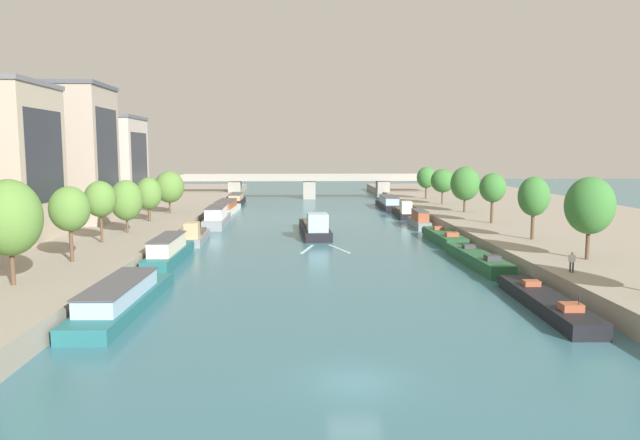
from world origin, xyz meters
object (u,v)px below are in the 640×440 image
(moored_boat_right_end, at_px, (444,237))
(tree_left_second, at_px, (169,187))
(moored_boat_right_downstream, at_px, (403,212))
(moored_boat_left_near, at_px, (169,252))
(moored_boat_left_second, at_px, (122,298))
(moored_boat_right_second, at_px, (388,203))
(moored_boat_left_gap_after, at_px, (236,200))
(tree_left_end_of_row, at_px, (149,194))
(moored_boat_right_far, at_px, (477,259))
(tree_right_second, at_px, (534,197))
(tree_left_nearest, at_px, (70,209))
(tree_right_distant, at_px, (426,178))
(tree_right_midway, at_px, (493,188))
(moored_boat_right_lone, at_px, (545,302))
(tree_left_by_lamp, at_px, (100,199))
(moored_boat_left_far, at_px, (196,235))
(moored_boat_right_midway, at_px, (419,220))
(person_on_quay, at_px, (572,261))
(tree_right_far, at_px, (590,206))
(tree_left_third, at_px, (126,200))
(tree_right_end_of_row, at_px, (465,184))
(moored_boat_left_midway, at_px, (226,207))
(tree_left_distant, at_px, (9,218))
(moored_boat_left_lone, at_px, (217,218))
(bridge_far, at_px, (309,183))
(tree_right_nearest, at_px, (443,181))

(moored_boat_right_end, xyz_separation_m, tree_left_second, (-37.02, 19.33, 4.96))
(moored_boat_right_downstream, bearing_deg, moored_boat_left_near, -127.54)
(moored_boat_left_second, bearing_deg, moored_boat_right_second, 67.56)
(moored_boat_left_gap_after, bearing_deg, tree_left_end_of_row, -99.88)
(moored_boat_right_far, bearing_deg, moored_boat_left_near, 175.81)
(tree_right_second, bearing_deg, tree_left_nearest, -166.20)
(moored_boat_left_gap_after, distance_m, tree_right_distant, 38.83)
(tree_left_second, bearing_deg, tree_right_midway, -17.18)
(moored_boat_right_lone, xyz_separation_m, tree_left_by_lamp, (-37.64, 21.29, 5.59))
(moored_boat_left_gap_after, height_order, tree_left_nearest, tree_left_nearest)
(moored_boat_left_gap_after, xyz_separation_m, moored_boat_right_second, (30.17, -8.91, 0.03))
(moored_boat_left_second, relative_size, tree_right_second, 2.48)
(moored_boat_left_far, xyz_separation_m, moored_boat_right_midway, (30.08, 12.77, 0.24))
(moored_boat_left_gap_after, xyz_separation_m, tree_left_end_of_row, (-7.35, -42.19, 4.38))
(moored_boat_right_lone, distance_m, tree_right_midway, 37.11)
(moored_boat_right_far, bearing_deg, tree_right_second, 36.87)
(tree_left_second, height_order, person_on_quay, tree_left_second)
(moored_boat_left_gap_after, distance_m, tree_right_far, 81.47)
(moored_boat_left_gap_after, bearing_deg, tree_left_third, -97.58)
(tree_left_end_of_row, xyz_separation_m, tree_right_distant, (45.26, 35.31, 0.44))
(moored_boat_right_midway, bearing_deg, tree_left_by_lamp, -148.63)
(tree_right_end_of_row, bearing_deg, tree_right_second, -91.35)
(moored_boat_right_midway, distance_m, tree_left_second, 37.62)
(tree_left_third, bearing_deg, moored_boat_left_midway, 79.34)
(tree_right_end_of_row, bearing_deg, moored_boat_right_downstream, 134.76)
(tree_left_second, bearing_deg, moored_boat_right_end, -27.57)
(moored_boat_right_second, bearing_deg, person_on_quay, -86.86)
(moored_boat_right_far, bearing_deg, moored_boat_right_midway, 89.53)
(moored_boat_right_lone, height_order, moored_boat_right_end, moored_boat_right_end)
(tree_left_distant, distance_m, tree_right_midway, 56.76)
(moored_boat_right_second, relative_size, tree_left_nearest, 2.46)
(moored_boat_left_second, height_order, tree_left_nearest, tree_left_nearest)
(tree_right_end_of_row, bearing_deg, tree_right_midway, -91.48)
(moored_boat_left_midway, bearing_deg, tree_right_end_of_row, -22.45)
(moored_boat_right_far, height_order, tree_left_distant, tree_left_distant)
(moored_boat_left_lone, height_order, bridge_far, bridge_far)
(tree_left_by_lamp, height_order, tree_right_nearest, tree_left_by_lamp)
(moored_boat_left_far, relative_size, tree_left_second, 1.78)
(moored_boat_right_lone, height_order, person_on_quay, person_on_quay)
(moored_boat_left_second, distance_m, tree_right_distant, 83.37)
(moored_boat_left_second, height_order, moored_boat_left_near, moored_boat_left_near)
(tree_left_nearest, height_order, tree_right_second, tree_right_second)
(tree_left_nearest, relative_size, tree_left_second, 1.01)
(moored_boat_right_end, xyz_separation_m, tree_right_nearest, (7.78, 32.42, 5.13))
(moored_boat_left_midway, bearing_deg, moored_boat_left_lone, -87.67)
(moored_boat_right_lone, bearing_deg, moored_boat_right_downstream, 89.67)
(tree_right_second, bearing_deg, tree_right_midway, 88.78)
(moored_boat_left_gap_after, distance_m, tree_left_nearest, 71.69)
(moored_boat_left_second, height_order, moored_boat_right_downstream, moored_boat_right_downstream)
(tree_left_distant, relative_size, bridge_far, 0.13)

